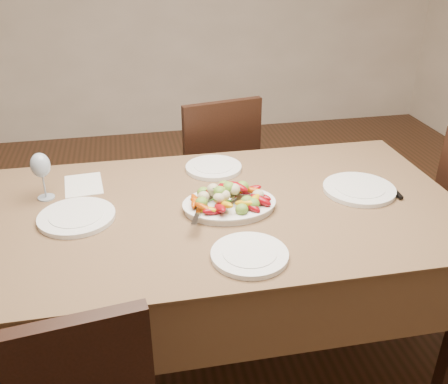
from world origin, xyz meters
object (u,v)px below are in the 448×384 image
dining_table (224,285)px  chair_far (210,173)px  wine_glass (42,175)px  serving_platter (229,206)px  plate_right (359,189)px  plate_near (250,255)px  plate_far (214,168)px  plate_left (77,217)px

dining_table → chair_far: 0.90m
wine_glass → serving_platter: bearing=-18.2°
chair_far → plate_right: 1.04m
chair_far → serving_platter: (-0.08, -0.92, 0.30)m
plate_near → wine_glass: (-0.69, 0.55, 0.09)m
plate_near → dining_table: bearing=92.2°
dining_table → wine_glass: 0.86m
dining_table → plate_right: size_ratio=6.32×
chair_far → plate_far: size_ratio=3.82×
serving_platter → plate_left: serving_platter is taller
dining_table → plate_near: plate_near is taller
serving_platter → plate_left: 0.57m
plate_right → plate_far: (-0.54, 0.32, 0.00)m
dining_table → plate_near: bearing=-87.8°
dining_table → wine_glass: wine_glass is taller
serving_platter → plate_near: size_ratio=1.36×
serving_platter → plate_far: size_ratio=1.39×
plate_left → dining_table: bearing=-1.2°
chair_far → serving_platter: bearing=73.7°
plate_right → plate_near: bearing=-146.6°
serving_platter → plate_right: bearing=3.8°
plate_far → wine_glass: bearing=-169.4°
plate_near → serving_platter: bearing=89.6°
plate_near → plate_right: bearing=33.4°
dining_table → chair_far: size_ratio=1.94×
wine_glass → plate_left: bearing=-56.3°
plate_near → chair_far: bearing=86.1°
chair_far → plate_left: bearing=42.4°
chair_far → plate_right: chair_far is taller
plate_right → plate_near: 0.66m
chair_far → dining_table: bearing=72.5°
plate_left → wine_glass: size_ratio=1.37×
serving_platter → plate_left: bearing=176.4°
chair_far → plate_right: (0.47, -0.88, 0.29)m
dining_table → plate_far: bearing=86.4°
wine_glass → plate_near: bearing=-38.7°
dining_table → plate_near: 0.52m
plate_far → plate_near: size_ratio=0.98×
plate_far → plate_right: bearing=-30.7°
plate_near → wine_glass: wine_glass is taller
serving_platter → plate_near: 0.33m
dining_table → serving_platter: (0.02, -0.02, 0.39)m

